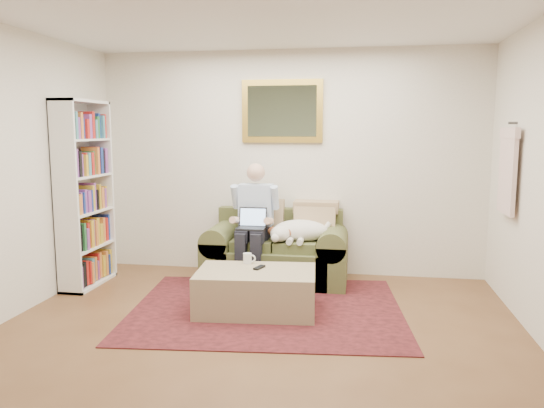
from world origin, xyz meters
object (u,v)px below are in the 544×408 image
(sofa, at_px, (276,257))
(sleeping_dog, at_px, (301,231))
(coffee_mug, at_px, (247,258))
(bookshelf, at_px, (85,194))
(laptop, at_px, (252,223))
(ottoman, at_px, (256,291))
(seated_man, at_px, (253,225))

(sofa, xyz_separation_m, sleeping_dog, (0.28, -0.08, 0.33))
(coffee_mug, relative_size, bookshelf, 0.05)
(coffee_mug, distance_m, bookshelf, 1.97)
(sofa, height_order, laptop, laptop)
(sleeping_dog, distance_m, ottoman, 1.09)
(laptop, bearing_deg, seated_man, 90.00)
(ottoman, bearing_deg, seated_man, 103.16)
(sofa, relative_size, seated_man, 1.19)
(seated_man, distance_m, ottoman, 1.03)
(sofa, xyz_separation_m, bookshelf, (-2.02, -0.47, 0.73))
(sofa, height_order, coffee_mug, sofa)
(sofa, height_order, sleeping_dog, sofa)
(sleeping_dog, xyz_separation_m, coffee_mug, (-0.44, -0.71, -0.15))
(seated_man, distance_m, coffee_mug, 0.69)
(seated_man, height_order, bookshelf, bookshelf)
(sofa, xyz_separation_m, ottoman, (-0.03, -1.04, -0.07))
(sofa, height_order, seated_man, seated_man)
(coffee_mug, bearing_deg, ottoman, -61.35)
(sleeping_dog, relative_size, ottoman, 0.59)
(sofa, bearing_deg, sleeping_dog, -15.74)
(sofa, height_order, ottoman, sofa)
(sofa, distance_m, coffee_mug, 0.83)
(sofa, distance_m, seated_man, 0.48)
(ottoman, relative_size, bookshelf, 0.54)
(ottoman, bearing_deg, sofa, 88.58)
(seated_man, xyz_separation_m, sleeping_dog, (0.52, 0.06, -0.06))
(laptop, relative_size, sleeping_dog, 0.47)
(laptop, xyz_separation_m, coffee_mug, (0.07, -0.59, -0.25))
(sofa, height_order, bookshelf, bookshelf)
(sleeping_dog, xyz_separation_m, bookshelf, (-2.30, -0.39, 0.40))
(sofa, bearing_deg, laptop, -138.98)
(bookshelf, bearing_deg, seated_man, 10.28)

